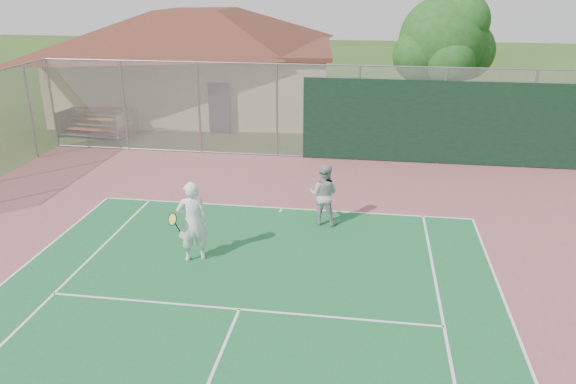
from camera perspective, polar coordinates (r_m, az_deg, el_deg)
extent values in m
cylinder|color=gray|center=(24.26, -22.83, 8.26)|extent=(0.08, 0.08, 3.50)
cylinder|color=gray|center=(22.86, -16.30, 8.36)|extent=(0.08, 0.08, 3.50)
cylinder|color=gray|center=(21.79, -9.03, 8.35)|extent=(0.08, 0.08, 3.50)
cylinder|color=gray|center=(21.09, -1.14, 8.19)|extent=(0.08, 0.08, 3.50)
cylinder|color=gray|center=(20.81, 7.11, 7.85)|extent=(0.08, 0.08, 3.50)
cylinder|color=gray|center=(20.96, 15.39, 7.36)|extent=(0.08, 0.08, 3.50)
cylinder|color=gray|center=(21.53, 23.38, 6.73)|extent=(0.08, 0.08, 3.50)
cylinder|color=gray|center=(20.63, 1.63, 12.84)|extent=(20.00, 0.05, 0.05)
cylinder|color=gray|center=(21.40, 1.54, 3.65)|extent=(20.00, 0.05, 0.05)
cube|color=#999EA0|center=(20.95, 1.58, 8.09)|extent=(20.00, 0.02, 3.50)
cube|color=black|center=(20.96, 15.36, 6.79)|extent=(10.00, 0.04, 3.00)
cylinder|color=gray|center=(23.02, -24.70, 7.37)|extent=(0.08, 0.08, 3.50)
cube|color=#CDB483|center=(29.21, -8.88, 11.17)|extent=(13.28, 9.56, 3.12)
cube|color=brown|center=(28.98, -9.06, 14.31)|extent=(13.85, 10.13, 0.19)
pyramid|color=brown|center=(28.84, -9.28, 17.91)|extent=(14.60, 10.51, 1.87)
cube|color=black|center=(24.77, -7.01, 8.41)|extent=(0.94, 0.06, 2.19)
cube|color=#A44125|center=(25.46, -19.21, 6.00)|extent=(2.95, 0.61, 0.05)
cube|color=#B2B5BA|center=(25.30, -19.41, 5.43)|extent=(2.94, 0.58, 0.04)
cube|color=#A44125|center=(25.84, -18.77, 7.05)|extent=(2.95, 0.61, 0.05)
cube|color=#B2B5BA|center=(25.68, -18.96, 6.49)|extent=(2.94, 0.58, 0.04)
cube|color=#A44125|center=(26.24, -18.33, 8.07)|extent=(2.95, 0.61, 0.05)
cube|color=#B2B5BA|center=(26.07, -18.52, 7.53)|extent=(2.94, 0.58, 0.04)
cube|color=#B2B5BA|center=(26.53, -21.39, 6.73)|extent=(0.26, 1.76, 1.08)
cube|color=#B2B5BA|center=(25.29, -15.94, 6.73)|extent=(0.26, 1.76, 1.08)
cylinder|color=#3B2915|center=(25.07, 14.88, 9.11)|extent=(0.40, 0.40, 3.11)
sphere|color=#1C4917|center=(24.72, 15.42, 14.65)|extent=(3.56, 3.56, 3.56)
sphere|color=#1C4917|center=(25.22, 17.56, 13.53)|extent=(2.45, 2.45, 2.45)
sphere|color=#1C4917|center=(24.25, 13.26, 13.41)|extent=(2.22, 2.22, 2.22)
sphere|color=#1C4917|center=(23.83, 16.06, 12.76)|extent=(2.00, 2.00, 2.00)
sphere|color=#1C4917|center=(25.58, 14.40, 14.44)|extent=(2.22, 2.22, 2.22)
sphere|color=#1C4917|center=(24.52, 17.26, 16.26)|extent=(2.22, 2.22, 2.22)
imported|color=white|center=(13.49, -9.67, -3.05)|extent=(0.86, 0.72, 2.00)
imported|color=#A4A7AA|center=(15.36, 3.65, -0.30)|extent=(0.92, 0.76, 1.72)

